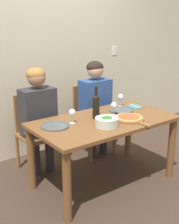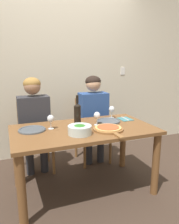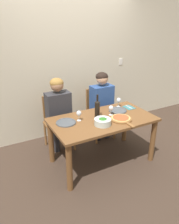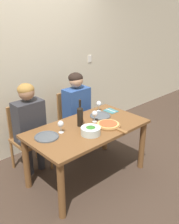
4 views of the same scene
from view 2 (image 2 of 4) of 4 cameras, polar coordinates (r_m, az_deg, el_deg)
ground_plane at (r=2.61m, az=-1.39°, el=-19.52°), size 40.00×40.00×0.00m
back_wall at (r=3.32m, az=-8.58°, el=11.99°), size 10.00×0.06×2.70m
dining_table at (r=2.34m, az=-1.47°, el=-6.97°), size 1.49×0.81×0.72m
chair_left at (r=2.97m, az=-14.26°, el=-5.41°), size 0.42×0.42×0.89m
chair_right at (r=3.15m, az=0.32°, el=-3.87°), size 0.42×0.42×0.89m
person_woman at (r=2.79m, az=-14.26°, el=-1.24°), size 0.47×0.51×1.22m
person_man at (r=2.99m, az=1.10°, el=0.12°), size 0.47×0.51×1.22m
wine_bottle at (r=2.34m, az=-3.17°, el=-0.56°), size 0.07×0.07×0.34m
broccoli_bowl at (r=2.11m, az=-2.55°, el=-4.64°), size 0.23×0.23×0.09m
dinner_plate_left at (r=2.30m, az=-14.78°, el=-4.49°), size 0.28×0.28×0.02m
dinner_plate_right at (r=2.55m, az=4.97°, el=-2.36°), size 0.28×0.28×0.02m
pizza_on_board at (r=2.24m, az=4.98°, el=-4.37°), size 0.31×0.45×0.04m
wine_glass_left at (r=2.29m, az=-10.11°, el=-1.88°), size 0.07×0.07×0.15m
wine_glass_right at (r=2.70m, az=5.83°, el=0.59°), size 0.07×0.07×0.15m
wine_glass_centre at (r=2.38m, az=1.96°, el=-1.06°), size 0.07×0.07×0.15m
fork_on_napkin at (r=2.68m, az=9.30°, el=-1.81°), size 0.14×0.18×0.01m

